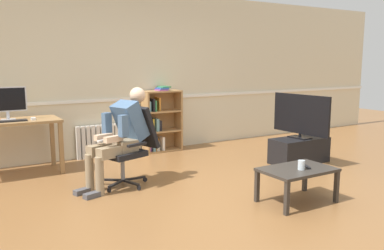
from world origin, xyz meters
TOP-DOWN VIEW (x-y plane):
  - ground_plane at (0.00, 0.00)m, footprint 18.00×18.00m
  - back_wall at (0.00, 2.65)m, footprint 12.00×0.13m
  - computer_desk at (-1.95, 2.15)m, footprint 1.29×0.64m
  - imac_monitor at (-1.95, 2.23)m, footprint 0.51×0.14m
  - keyboard at (-1.94, 2.01)m, footprint 0.41×0.12m
  - computer_mouse at (-1.65, 2.03)m, footprint 0.06×0.10m
  - bookshelf at (0.45, 2.44)m, footprint 0.66×0.29m
  - radiator at (-0.57, 2.54)m, footprint 0.77×0.08m
  - office_chair at (-0.68, 0.97)m, footprint 0.78×0.66m
  - person_seated at (-0.84, 0.92)m, footprint 1.00×0.59m
  - tv_stand at (1.93, 0.62)m, footprint 0.91×0.42m
  - tv_screen at (1.93, 0.62)m, footprint 0.22×1.03m
  - coffee_table at (0.61, -0.63)m, footprint 0.80×0.52m
  - drinking_glass at (0.61, -0.69)m, footprint 0.08×0.08m
  - spare_remote at (0.72, -0.66)m, footprint 0.09×0.15m

SIDE VIEW (x-z plane):
  - ground_plane at x=0.00m, z-range 0.00..0.00m
  - tv_stand at x=1.93m, z-range 0.00..0.38m
  - radiator at x=-0.57m, z-range 0.00..0.53m
  - coffee_table at x=0.61m, z-range 0.14..0.53m
  - spare_remote at x=0.72m, z-range 0.38..0.40m
  - drinking_glass at x=0.61m, z-range 0.38..0.49m
  - bookshelf at x=0.45m, z-range -0.05..1.07m
  - office_chair at x=-0.68m, z-range 0.04..1.02m
  - computer_desk at x=-1.95m, z-range 0.27..1.03m
  - person_seated at x=-0.84m, z-range 0.04..1.26m
  - tv_screen at x=1.93m, z-range 0.40..1.07m
  - keyboard at x=-1.94m, z-range 0.76..0.78m
  - computer_mouse at x=-1.65m, z-range 0.76..0.79m
  - imac_monitor at x=-1.95m, z-range 0.79..1.24m
  - back_wall at x=0.00m, z-range 0.00..2.70m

